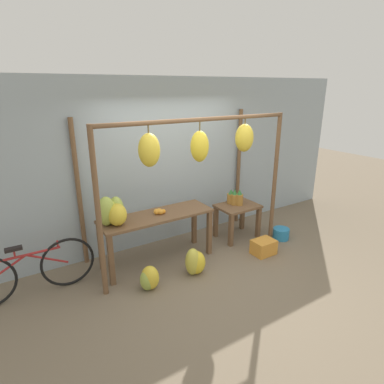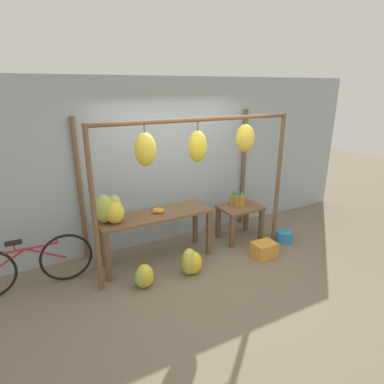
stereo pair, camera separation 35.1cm
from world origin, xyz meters
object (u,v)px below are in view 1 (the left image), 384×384
object	(u,v)px
banana_pile_on_table	(112,212)
parked_bicycle	(29,271)
orange_pile	(160,212)
blue_bucket	(281,234)
banana_pile_ground_left	(149,279)
fruit_crate_white	(264,247)
pineapple_cluster	(235,198)
banana_pile_ground_right	(195,262)

from	to	relation	value
banana_pile_on_table	parked_bicycle	world-z (taller)	banana_pile_on_table
orange_pile	blue_bucket	size ratio (longest dim) A/B	0.63
parked_bicycle	banana_pile_ground_left	bearing A→B (deg)	-26.72
orange_pile	fruit_crate_white	xyz separation A→B (m)	(1.53, -0.71, -0.71)
orange_pile	pineapple_cluster	distance (m)	1.55
parked_bicycle	orange_pile	bearing A→B (deg)	-2.95
orange_pile	banana_pile_ground_left	bearing A→B (deg)	-128.99
pineapple_cluster	banana_pile_ground_left	world-z (taller)	pineapple_cluster
orange_pile	banana_pile_ground_left	world-z (taller)	orange_pile
blue_bucket	fruit_crate_white	bearing A→B (deg)	-160.47
banana_pile_ground_left	banana_pile_ground_right	size ratio (longest dim) A/B	0.83
banana_pile_on_table	orange_pile	world-z (taller)	banana_pile_on_table
banana_pile_on_table	orange_pile	xyz separation A→B (m)	(0.72, -0.04, -0.14)
banana_pile_on_table	parked_bicycle	size ratio (longest dim) A/B	0.28
orange_pile	parked_bicycle	xyz separation A→B (m)	(-1.86, 0.10, -0.47)
banana_pile_on_table	fruit_crate_white	size ratio (longest dim) A/B	1.30
banana_pile_on_table	blue_bucket	size ratio (longest dim) A/B	1.65
banana_pile_on_table	fruit_crate_white	world-z (taller)	banana_pile_on_table
orange_pile	parked_bicycle	bearing A→B (deg)	177.05
banana_pile_on_table	orange_pile	distance (m)	0.74
fruit_crate_white	parked_bicycle	bearing A→B (deg)	166.56
banana_pile_on_table	blue_bucket	world-z (taller)	banana_pile_on_table
orange_pile	banana_pile_on_table	bearing A→B (deg)	176.80
blue_bucket	pineapple_cluster	bearing A→B (deg)	138.72
blue_bucket	banana_pile_ground_right	bearing A→B (deg)	-176.11
fruit_crate_white	blue_bucket	bearing A→B (deg)	19.53
banana_pile_ground_right	fruit_crate_white	size ratio (longest dim) A/B	1.14
banana_pile_on_table	pineapple_cluster	xyz separation A→B (m)	(2.27, 0.05, -0.24)
orange_pile	fruit_crate_white	bearing A→B (deg)	-25.01
fruit_crate_white	banana_pile_on_table	bearing A→B (deg)	161.48
banana_pile_on_table	parked_bicycle	distance (m)	1.29
banana_pile_on_table	banana_pile_ground_right	size ratio (longest dim) A/B	1.14
banana_pile_ground_left	parked_bicycle	world-z (taller)	parked_bicycle
banana_pile_ground_left	banana_pile_ground_right	xyz separation A→B (m)	(0.73, -0.01, 0.03)
pineapple_cluster	banana_pile_ground_right	world-z (taller)	pineapple_cluster
parked_bicycle	fruit_crate_white	bearing A→B (deg)	-13.44
banana_pile_ground_right	banana_pile_ground_left	bearing A→B (deg)	178.83
banana_pile_ground_left	pineapple_cluster	bearing A→B (deg)	18.69
orange_pile	banana_pile_ground_right	distance (m)	0.92
pineapple_cluster	blue_bucket	world-z (taller)	pineapple_cluster
fruit_crate_white	parked_bicycle	xyz separation A→B (m)	(-3.39, 0.81, 0.25)
pineapple_cluster	parked_bicycle	size ratio (longest dim) A/B	0.18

